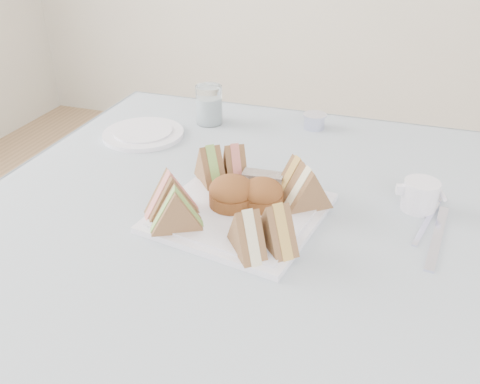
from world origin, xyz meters
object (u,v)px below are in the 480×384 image
(serving_plate, at_px, (240,213))
(table, at_px, (242,340))
(creamer_jug, at_px, (420,195))
(water_glass, at_px, (209,105))

(serving_plate, bearing_deg, table, 112.78)
(table, distance_m, serving_plate, 0.39)
(table, relative_size, creamer_jug, 13.71)
(water_glass, distance_m, creamer_jug, 0.59)
(serving_plate, bearing_deg, creamer_jug, 32.11)
(creamer_jug, bearing_deg, table, 179.10)
(serving_plate, relative_size, water_glass, 2.85)
(table, xyz_separation_m, creamer_jug, (0.32, 0.08, 0.40))
(creamer_jug, bearing_deg, serving_plate, -172.09)
(table, bearing_deg, water_glass, 120.51)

